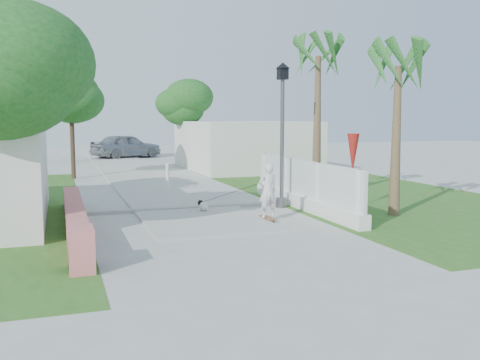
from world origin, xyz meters
name	(u,v)px	position (x,y,z in m)	size (l,w,h in m)	color
ground	(256,258)	(0.00, 0.00, 0.00)	(90.00, 90.00, 0.00)	#B7B7B2
path_strip	(129,168)	(0.00, 20.00, 0.03)	(3.20, 36.00, 0.06)	#B7B7B2
curb	(187,208)	(0.00, 6.00, 0.05)	(6.50, 0.25, 0.10)	#999993
grass_right	(355,191)	(7.00, 8.00, 0.01)	(8.00, 20.00, 0.01)	#305D1D
pink_wall	(76,221)	(-3.30, 3.55, 0.31)	(0.45, 8.20, 0.80)	#E07772
lattice_fence	(303,191)	(3.40, 5.00, 0.54)	(0.35, 7.00, 1.50)	white
building_right	(244,145)	(6.00, 18.00, 1.30)	(6.00, 8.00, 2.60)	silver
street_lamp	(282,129)	(2.90, 5.50, 2.43)	(0.44, 0.44, 4.44)	#59595E
bollard	(168,177)	(0.20, 10.00, 0.58)	(0.14, 0.14, 1.09)	white
patio_umbrella	(353,154)	(4.80, 4.50, 1.69)	(0.36, 0.36, 2.30)	#59595E
tree_left_near	(13,68)	(-4.48, 2.98, 3.82)	(3.60, 3.60, 5.28)	#4C3826
tree_path_left	(71,95)	(-2.98, 15.98, 3.82)	(3.40, 3.40, 5.23)	#4C3826
tree_path_right	(185,105)	(3.22, 19.98, 3.49)	(3.00, 3.00, 4.79)	#4C3826
tree_path_far	(71,102)	(-2.78, 25.98, 3.82)	(3.20, 3.20, 5.17)	#4C3826
palm_far	(318,66)	(4.60, 6.50, 4.48)	(1.80, 1.80, 5.30)	brown
palm_near	(398,75)	(5.40, 3.20, 3.95)	(1.80, 1.80, 4.70)	brown
skateboarder	(235,193)	(1.01, 4.42, 0.67)	(1.60, 2.34, 1.56)	#935F3B
dog	(203,206)	(0.34, 5.36, 0.20)	(0.34, 0.53, 0.37)	silver
parked_car	(126,146)	(0.89, 28.39, 0.85)	(2.00, 4.96, 1.69)	#A4A6AB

